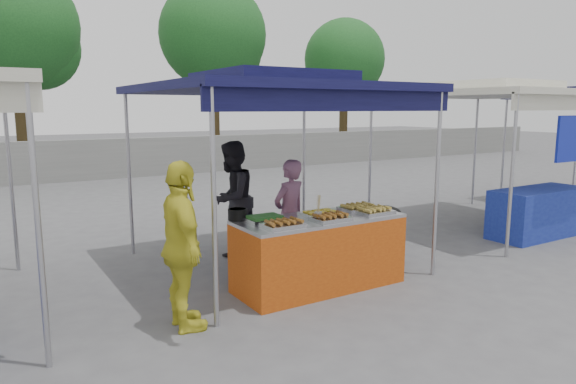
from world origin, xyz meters
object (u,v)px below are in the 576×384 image
wok_burner (384,228)px  helper_man (232,198)px  vendor_table (319,252)px  customer_person (182,247)px  vendor_woman (290,214)px  cooking_pot (238,214)px

wok_burner → helper_man: helper_man is taller
vendor_table → customer_person: size_ratio=1.22×
vendor_woman → helper_man: 1.07m
vendor_woman → helper_man: size_ratio=0.88×
helper_man → vendor_woman: bearing=71.6°
cooking_pot → customer_person: bearing=-144.3°
customer_person → cooking_pot: bearing=-49.1°
vendor_woman → helper_man: helper_man is taller
customer_person → vendor_table: bearing=-75.9°
vendor_table → wok_burner: vendor_table is taller
vendor_table → wok_burner: size_ratio=2.56×
vendor_woman → customer_person: (-1.87, -1.09, 0.09)m
helper_man → customer_person: size_ratio=1.01×
cooking_pot → helper_man: helper_man is taller
vendor_woman → cooking_pot: bearing=8.7°
customer_person → vendor_woman: bearing=-54.6°
cooking_pot → customer_person: (-0.90, -0.65, -0.10)m
cooking_pot → vendor_table: bearing=-22.7°
cooking_pot → vendor_woman: 1.08m
wok_burner → vendor_woman: (-1.30, 0.39, 0.26)m
wok_burner → vendor_woman: vendor_woman is taller
cooking_pot → wok_burner: 2.32m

